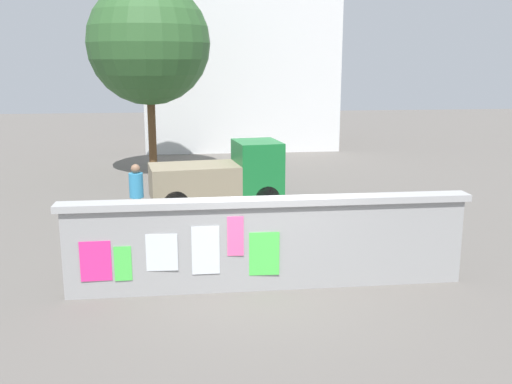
{
  "coord_description": "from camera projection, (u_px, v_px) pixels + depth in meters",
  "views": [
    {
      "loc": [
        -1.42,
        -9.93,
        4.04
      ],
      "look_at": [
        0.05,
        2.32,
        1.27
      ],
      "focal_mm": 41.06,
      "sensor_mm": 36.0,
      "label": 1
    }
  ],
  "objects": [
    {
      "name": "motorcycle",
      "position": [
        195.0,
        223.0,
        13.2
      ],
      "size": [
        1.9,
        0.56,
        0.87
      ],
      "color": "black",
      "rests_on": "ground"
    },
    {
      "name": "ground",
      "position": [
        233.0,
        192.0,
        18.42
      ],
      "size": [
        60.0,
        60.0,
        0.0
      ],
      "primitive_type": "plane",
      "color": "#605B56"
    },
    {
      "name": "building_background",
      "position": [
        237.0,
        65.0,
        28.49
      ],
      "size": [
        9.03,
        6.64,
        7.65
      ],
      "color": "silver",
      "rests_on": "ground"
    },
    {
      "name": "person_walking",
      "position": [
        136.0,
        190.0,
        14.18
      ],
      "size": [
        0.47,
        0.47,
        1.62
      ],
      "color": "#3F994C",
      "rests_on": "ground"
    },
    {
      "name": "auto_rickshaw_truck",
      "position": [
        223.0,
        176.0,
        16.33
      ],
      "size": [
        3.77,
        1.96,
        1.85
      ],
      "color": "black",
      "rests_on": "ground"
    },
    {
      "name": "tree_roadside",
      "position": [
        149.0,
        43.0,
        20.25
      ],
      "size": [
        4.27,
        4.27,
        6.78
      ],
      "color": "brown",
      "rests_on": "ground"
    },
    {
      "name": "bicycle_near",
      "position": [
        384.0,
        227.0,
        13.28
      ],
      "size": [
        1.69,
        0.47,
        0.95
      ],
      "color": "black",
      "rests_on": "ground"
    },
    {
      "name": "poster_wall",
      "position": [
        268.0,
        242.0,
        10.48
      ],
      "size": [
        7.36,
        0.42,
        1.68
      ],
      "color": "#979797",
      "rests_on": "ground"
    }
  ]
}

